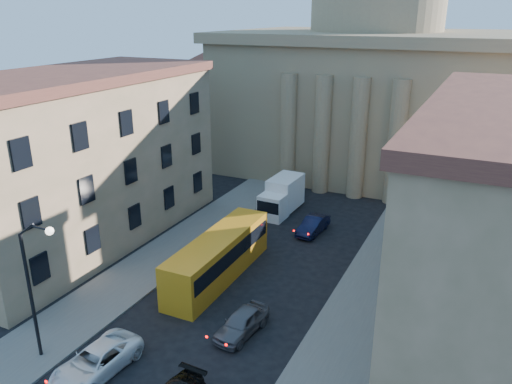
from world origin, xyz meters
TOP-DOWN VIEW (x-y plane):
  - sidewalk_left at (-8.50, 18.00)m, footprint 5.00×60.00m
  - sidewalk_right at (8.50, 18.00)m, footprint 5.00×60.00m
  - church at (0.00, 55.47)m, footprint 68.02×28.76m
  - building_left at (-17.00, 22.00)m, footprint 11.60×26.60m
  - street_lamp at (-6.97, 8.00)m, footprint 2.62×0.44m
  - car_left_mid at (-3.50, 8.34)m, footprint 2.97×5.76m
  - car_right_far at (2.19, 15.19)m, footprint 2.32×4.71m
  - car_right_distant at (1.13, 31.65)m, footprint 1.95×4.69m
  - city_bus at (-2.67, 20.81)m, footprint 2.88×12.03m
  - box_truck at (-3.50, 35.15)m, footprint 2.66×6.38m

SIDE VIEW (x-z plane):
  - sidewalk_left at x=-8.50m, z-range 0.00..0.15m
  - sidewalk_right at x=8.50m, z-range 0.00..0.15m
  - car_right_distant at x=1.13m, z-range 0.00..1.51m
  - car_right_far at x=2.19m, z-range 0.00..1.54m
  - car_left_mid at x=-3.50m, z-range 0.00..1.56m
  - box_truck at x=-3.50m, z-range -0.09..3.37m
  - city_bus at x=-2.67m, z-range 0.13..3.51m
  - street_lamp at x=-6.97m, z-range 0.87..9.70m
  - building_left at x=-17.00m, z-range 0.07..14.77m
  - church at x=0.00m, z-range -6.42..30.18m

